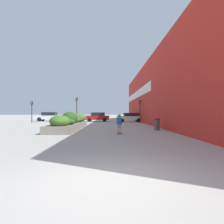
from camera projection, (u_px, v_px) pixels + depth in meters
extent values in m
plane|color=#A3A099|center=(108.00, 181.00, 4.40)|extent=(300.00, 300.00, 0.00)
cube|color=red|center=(149.00, 93.00, 25.88)|extent=(0.60, 46.84, 8.28)
cube|color=silver|center=(136.00, 95.00, 36.29)|extent=(0.06, 25.99, 1.20)
cube|color=slate|center=(70.00, 126.00, 18.60)|extent=(2.04, 10.27, 0.56)
ellipsoid|color=#3D6623|center=(60.00, 121.00, 14.54)|extent=(1.49, 1.67, 0.89)
ellipsoid|color=#234C1E|center=(63.00, 122.00, 16.09)|extent=(2.02, 2.20, 0.64)
ellipsoid|color=#234C1E|center=(70.00, 118.00, 18.05)|extent=(1.44, 1.52, 1.19)
ellipsoid|color=#3D6623|center=(71.00, 120.00, 19.39)|extent=(1.67, 1.85, 0.72)
ellipsoid|color=#234C1E|center=(75.00, 120.00, 20.98)|extent=(1.84, 2.12, 0.60)
ellipsoid|color=#3D6623|center=(77.00, 118.00, 22.62)|extent=(2.16, 1.78, 1.01)
cube|color=black|center=(119.00, 133.00, 14.16)|extent=(0.42, 0.73, 0.01)
cylinder|color=beige|center=(119.00, 133.00, 14.42)|extent=(0.07, 0.07, 0.06)
cylinder|color=beige|center=(121.00, 133.00, 14.37)|extent=(0.07, 0.07, 0.06)
cylinder|color=beige|center=(117.00, 134.00, 13.95)|extent=(0.07, 0.07, 0.06)
cylinder|color=beige|center=(119.00, 134.00, 13.90)|extent=(0.07, 0.07, 0.06)
cylinder|color=tan|center=(118.00, 128.00, 14.19)|extent=(0.14, 0.14, 0.60)
cylinder|color=tan|center=(120.00, 128.00, 14.14)|extent=(0.14, 0.14, 0.60)
cube|color=slate|center=(119.00, 126.00, 14.16)|extent=(0.26, 0.24, 0.21)
cube|color=#234C8C|center=(119.00, 121.00, 14.17)|extent=(0.37, 0.28, 0.47)
cylinder|color=tan|center=(114.00, 118.00, 14.30)|extent=(0.44, 0.23, 0.08)
cylinder|color=tan|center=(124.00, 119.00, 14.04)|extent=(0.44, 0.23, 0.08)
sphere|color=tan|center=(119.00, 116.00, 14.17)|extent=(0.19, 0.19, 0.19)
sphere|color=green|center=(119.00, 116.00, 14.17)|extent=(0.22, 0.22, 0.22)
cylinder|color=#514C47|center=(157.00, 125.00, 17.26)|extent=(0.46, 0.46, 0.95)
cylinder|color=black|center=(157.00, 119.00, 17.26)|extent=(0.49, 0.49, 0.05)
cube|color=silver|center=(49.00, 117.00, 35.72)|extent=(4.35, 1.95, 0.68)
cube|color=black|center=(50.00, 114.00, 35.73)|extent=(2.39, 1.71, 0.59)
cylinder|color=black|center=(39.00, 119.00, 34.78)|extent=(0.71, 0.22, 0.71)
cylinder|color=black|center=(43.00, 119.00, 36.63)|extent=(0.71, 0.22, 0.71)
cylinder|color=black|center=(55.00, 119.00, 34.82)|extent=(0.71, 0.22, 0.71)
cylinder|color=black|center=(57.00, 119.00, 36.67)|extent=(0.71, 0.22, 0.71)
cube|color=maroon|center=(97.00, 118.00, 34.38)|extent=(4.17, 1.77, 0.70)
cube|color=black|center=(98.00, 114.00, 34.38)|extent=(2.29, 1.56, 0.54)
cylinder|color=black|center=(89.00, 120.00, 33.51)|extent=(0.64, 0.22, 0.64)
cylinder|color=black|center=(90.00, 119.00, 35.19)|extent=(0.64, 0.22, 0.64)
cylinder|color=black|center=(105.00, 120.00, 33.56)|extent=(0.64, 0.22, 0.64)
cylinder|color=black|center=(105.00, 119.00, 35.24)|extent=(0.64, 0.22, 0.64)
cube|color=navy|center=(183.00, 118.00, 32.86)|extent=(3.90, 1.72, 0.63)
cube|color=black|center=(184.00, 114.00, 32.87)|extent=(2.14, 1.52, 0.56)
cylinder|color=black|center=(178.00, 120.00, 32.02)|extent=(0.64, 0.22, 0.64)
cylinder|color=black|center=(174.00, 120.00, 33.66)|extent=(0.64, 0.22, 0.64)
cylinder|color=black|center=(192.00, 120.00, 32.06)|extent=(0.64, 0.22, 0.64)
cylinder|color=black|center=(188.00, 120.00, 33.70)|extent=(0.64, 0.22, 0.64)
cube|color=silver|center=(130.00, 118.00, 32.83)|extent=(4.34, 1.71, 0.63)
cube|color=black|center=(131.00, 115.00, 32.84)|extent=(2.39, 1.50, 0.54)
cylinder|color=black|center=(122.00, 120.00, 32.00)|extent=(0.65, 0.22, 0.65)
cylinder|color=black|center=(121.00, 120.00, 33.62)|extent=(0.65, 0.22, 0.65)
cylinder|color=black|center=(139.00, 120.00, 32.04)|extent=(0.65, 0.22, 0.65)
cylinder|color=black|center=(137.00, 120.00, 33.67)|extent=(0.65, 0.22, 0.65)
cylinder|color=black|center=(77.00, 112.00, 29.46)|extent=(0.11, 0.11, 3.33)
cube|color=black|center=(77.00, 99.00, 29.46)|extent=(0.28, 0.20, 0.45)
sphere|color=#2D2823|center=(77.00, 98.00, 29.34)|extent=(0.15, 0.15, 0.15)
sphere|color=orange|center=(77.00, 99.00, 29.34)|extent=(0.15, 0.15, 0.15)
sphere|color=#2D2823|center=(77.00, 100.00, 29.34)|extent=(0.15, 0.15, 0.15)
cylinder|color=black|center=(140.00, 113.00, 29.57)|extent=(0.11, 0.11, 2.93)
cube|color=black|center=(140.00, 102.00, 29.57)|extent=(0.28, 0.20, 0.45)
sphere|color=#2D2823|center=(140.00, 101.00, 29.45)|extent=(0.15, 0.15, 0.15)
sphere|color=orange|center=(140.00, 102.00, 29.45)|extent=(0.15, 0.15, 0.15)
sphere|color=#2D2823|center=(140.00, 103.00, 29.45)|extent=(0.15, 0.15, 0.15)
cylinder|color=black|center=(32.00, 114.00, 29.49)|extent=(0.11, 0.11, 2.75)
cube|color=black|center=(32.00, 103.00, 29.50)|extent=(0.28, 0.20, 0.45)
sphere|color=#2D2823|center=(32.00, 102.00, 29.38)|extent=(0.15, 0.15, 0.15)
sphere|color=orange|center=(32.00, 103.00, 29.38)|extent=(0.15, 0.15, 0.15)
sphere|color=#2D2823|center=(32.00, 104.00, 29.38)|extent=(0.15, 0.15, 0.15)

